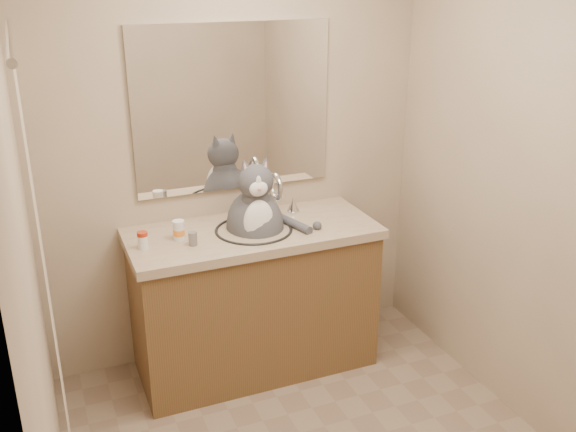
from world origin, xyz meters
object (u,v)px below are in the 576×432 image
Objects in this scene: cat at (256,221)px; grey_canister at (193,239)px; pill_bottle_redcap at (143,240)px; pill_bottle_orange at (179,231)px.

cat is 8.74× the size of grey_canister.
cat is 0.61m from pill_bottle_redcap.
pill_bottle_redcap is at bearing 167.98° from grey_canister.
pill_bottle_orange is at bearing -171.34° from cat.
cat is at bearing -0.23° from pill_bottle_orange.
pill_bottle_orange is (-0.42, 0.00, 0.01)m from cat.
pill_bottle_redcap is at bearing -167.16° from cat.
cat reaches higher than pill_bottle_orange.
grey_canister is at bearing -12.02° from pill_bottle_redcap.
cat is at bearing 3.95° from pill_bottle_redcap.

